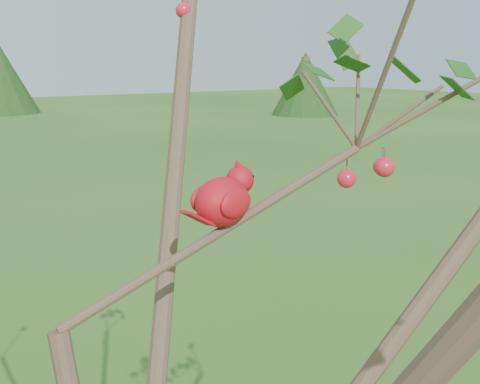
{
  "coord_description": "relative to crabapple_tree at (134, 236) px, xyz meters",
  "views": [
    {
      "loc": [
        -0.39,
        -0.87,
        2.37
      ],
      "look_at": [
        0.3,
        0.09,
        2.14
      ],
      "focal_mm": 50.0,
      "sensor_mm": 36.0,
      "label": 1
    }
  ],
  "objects": [
    {
      "name": "crabapple_tree",
      "position": [
        0.0,
        0.0,
        0.0
      ],
      "size": [
        2.35,
        2.05,
        2.95
      ],
      "color": "#473626",
      "rests_on": "ground"
    },
    {
      "name": "cardinal",
      "position": [
        0.23,
        0.1,
        0.01
      ],
      "size": [
        0.18,
        0.11,
        0.13
      ],
      "rotation": [
        0.0,
        0.0,
        0.27
      ],
      "color": "#B60F1C",
      "rests_on": "ground"
    }
  ]
}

